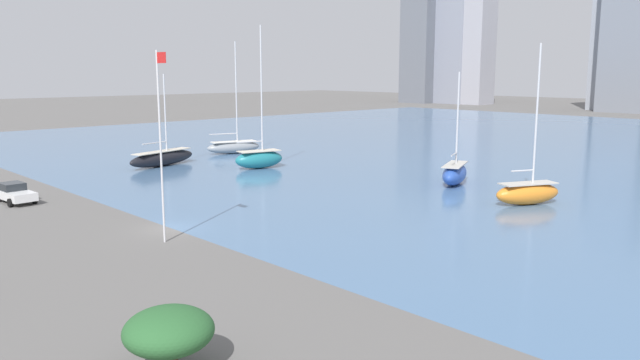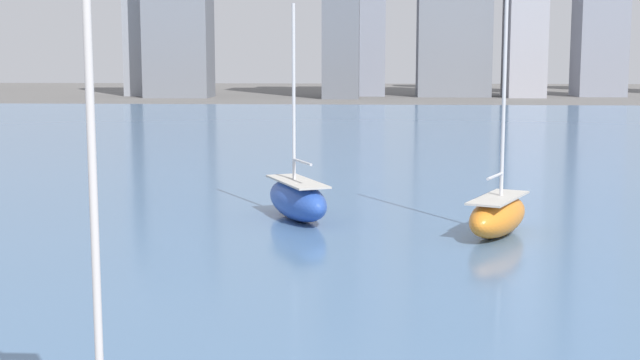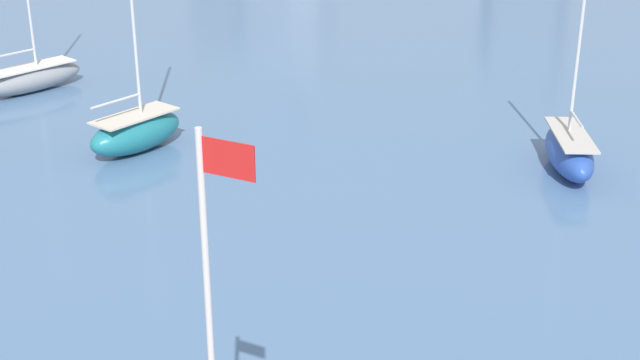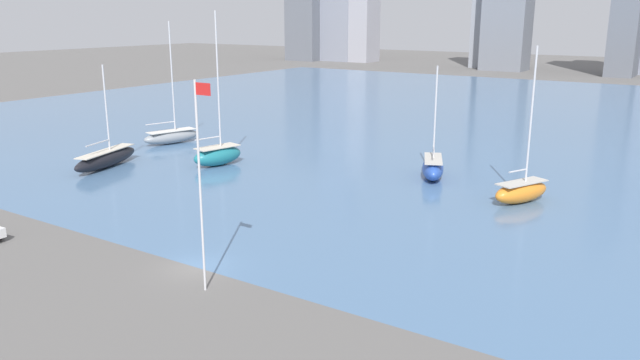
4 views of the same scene
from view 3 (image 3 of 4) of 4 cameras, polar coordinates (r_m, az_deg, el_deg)
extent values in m
cube|color=#4C7099|center=(87.47, 18.83, 9.72)|extent=(180.00, 140.00, 0.00)
cube|color=red|center=(16.02, -5.87, 1.33)|extent=(1.10, 0.03, 0.70)
ellipsoid|color=#1E757F|center=(51.42, -11.69, 2.97)|extent=(3.74, 6.50, 2.16)
cube|color=beige|center=(51.08, -11.78, 4.05)|extent=(3.07, 5.33, 0.10)
cube|color=#2D2D33|center=(51.62, -11.64, 2.35)|extent=(0.39, 1.11, 0.97)
cylinder|color=silver|center=(50.03, -12.95, 4.94)|extent=(0.85, 3.27, 0.14)
ellipsoid|color=#284CA8|center=(49.39, 15.64, 1.71)|extent=(4.76, 7.04, 2.12)
cube|color=#BCB7AD|center=(49.04, 15.77, 2.81)|extent=(3.91, 5.77, 0.10)
cube|color=#2D2D33|center=(49.59, 15.57, 1.09)|extent=(0.65, 1.17, 0.95)
cylinder|color=silver|center=(48.17, 16.25, 8.32)|extent=(0.18, 0.18, 9.37)
cylinder|color=silver|center=(47.94, 16.11, 3.77)|extent=(1.21, 2.44, 0.14)
ellipsoid|color=gray|center=(64.35, -18.06, 6.17)|extent=(4.22, 8.08, 1.75)
cube|color=silver|center=(64.13, -18.15, 6.87)|extent=(3.46, 6.63, 0.10)
cube|color=#2D2D33|center=(64.48, -18.00, 5.76)|extent=(0.53, 1.39, 0.79)
cylinder|color=silver|center=(63.17, -19.42, 7.56)|extent=(1.23, 3.99, 0.14)
camera|label=1|loc=(30.46, 125.89, -27.54)|focal=35.00mm
camera|label=2|loc=(10.44, -46.94, -53.50)|focal=50.00mm
camera|label=4|loc=(21.30, 152.30, -25.67)|focal=35.00mm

